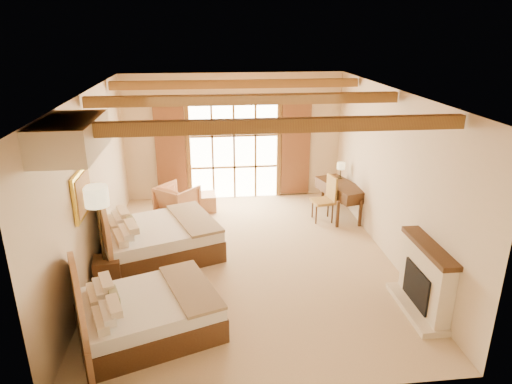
{
  "coord_description": "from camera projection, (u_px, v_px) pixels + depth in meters",
  "views": [
    {
      "loc": [
        -0.69,
        -7.86,
        4.28
      ],
      "look_at": [
        0.2,
        0.2,
        1.31
      ],
      "focal_mm": 32.0,
      "sensor_mm": 36.0,
      "label": 1
    }
  ],
  "objects": [
    {
      "name": "desk",
      "position": [
        341.0,
        198.0,
        10.79
      ],
      "size": [
        1.0,
        1.57,
        0.79
      ],
      "rotation": [
        0.0,
        0.0,
        0.28
      ],
      "color": "#463117",
      "rests_on": "floor"
    },
    {
      "name": "french_doors",
      "position": [
        234.0,
        151.0,
        11.66
      ],
      "size": [
        3.95,
        0.08,
        2.6
      ],
      "color": "white",
      "rests_on": "ground"
    },
    {
      "name": "bed_far",
      "position": [
        150.0,
        236.0,
        8.83
      ],
      "size": [
        2.7,
        2.28,
        1.43
      ],
      "rotation": [
        0.0,
        0.0,
        0.35
      ],
      "color": "#463117",
      "rests_on": "floor"
    },
    {
      "name": "ceiling_beams",
      "position": [
        245.0,
        99.0,
        7.82
      ],
      "size": [
        5.39,
        4.6,
        0.18
      ],
      "primitive_type": null,
      "color": "brown",
      "rests_on": "ceiling"
    },
    {
      "name": "ottoman",
      "position": [
        204.0,
        202.0,
        11.17
      ],
      "size": [
        0.58,
        0.58,
        0.4
      ],
      "primitive_type": "cube",
      "rotation": [
        0.0,
        0.0,
        0.06
      ],
      "color": "tan",
      "rests_on": "floor"
    },
    {
      "name": "nightstand",
      "position": [
        108.0,
        272.0,
        7.87
      ],
      "size": [
        0.5,
        0.5,
        0.53
      ],
      "primitive_type": "cube",
      "rotation": [
        0.0,
        0.0,
        0.14
      ],
      "color": "#463117",
      "rests_on": "floor"
    },
    {
      "name": "painting",
      "position": [
        82.0,
        193.0,
        7.3
      ],
      "size": [
        0.06,
        0.95,
        0.75
      ],
      "color": "gold",
      "rests_on": "wall_left"
    },
    {
      "name": "fireplace",
      "position": [
        424.0,
        282.0,
        7.1
      ],
      "size": [
        0.46,
        1.4,
        1.16
      ],
      "color": "beige",
      "rests_on": "ground"
    },
    {
      "name": "canopy_valance",
      "position": [
        70.0,
        137.0,
        5.75
      ],
      "size": [
        0.7,
        1.4,
        0.45
      ],
      "primitive_type": "cube",
      "color": "beige",
      "rests_on": "ceiling"
    },
    {
      "name": "floor",
      "position": [
        247.0,
        259.0,
        8.88
      ],
      "size": [
        7.0,
        7.0,
        0.0
      ],
      "primitive_type": "plane",
      "color": "#CBB184",
      "rests_on": "ground"
    },
    {
      "name": "ceiling",
      "position": [
        245.0,
        92.0,
        7.78
      ],
      "size": [
        7.0,
        7.0,
        0.0
      ],
      "primitive_type": "plane",
      "rotation": [
        3.14,
        0.0,
        0.0
      ],
      "color": "#B6723E",
      "rests_on": "ground"
    },
    {
      "name": "wall_left",
      "position": [
        91.0,
        187.0,
        8.04
      ],
      "size": [
        0.0,
        7.0,
        7.0
      ],
      "primitive_type": "plane",
      "rotation": [
        1.57,
        0.0,
        1.57
      ],
      "color": "beige",
      "rests_on": "ground"
    },
    {
      "name": "wall_right",
      "position": [
        391.0,
        176.0,
        8.61
      ],
      "size": [
        0.0,
        7.0,
        7.0
      ],
      "primitive_type": "plane",
      "rotation": [
        1.57,
        0.0,
        -1.57
      ],
      "color": "beige",
      "rests_on": "ground"
    },
    {
      "name": "desk_lamp",
      "position": [
        341.0,
        167.0,
        10.96
      ],
      "size": [
        0.19,
        0.19,
        0.39
      ],
      "color": "#312816",
      "rests_on": "desk"
    },
    {
      "name": "bed_near",
      "position": [
        138.0,
        311.0,
        6.61
      ],
      "size": [
        2.4,
        2.03,
        1.28
      ],
      "rotation": [
        0.0,
        0.0,
        0.34
      ],
      "color": "#463117",
      "rests_on": "floor"
    },
    {
      "name": "armchair",
      "position": [
        177.0,
        201.0,
        10.77
      ],
      "size": [
        1.16,
        1.16,
        0.76
      ],
      "primitive_type": "imported",
      "rotation": [
        0.0,
        0.0,
        -3.83
      ],
      "color": "#AC6F47",
      "rests_on": "floor"
    },
    {
      "name": "desk_chair",
      "position": [
        324.0,
        207.0,
        10.53
      ],
      "size": [
        0.55,
        0.55,
        1.07
      ],
      "rotation": [
        0.0,
        0.0,
        0.18
      ],
      "color": "olive",
      "rests_on": "floor"
    },
    {
      "name": "wall_back",
      "position": [
        234.0,
        137.0,
        11.59
      ],
      "size": [
        5.5,
        0.0,
        5.5
      ],
      "primitive_type": "plane",
      "rotation": [
        1.57,
        0.0,
        0.0
      ],
      "color": "beige",
      "rests_on": "ground"
    },
    {
      "name": "floor_lamp",
      "position": [
        97.0,
        203.0,
        7.4
      ],
      "size": [
        0.39,
        0.39,
        1.84
      ],
      "color": "#312816",
      "rests_on": "floor"
    }
  ]
}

